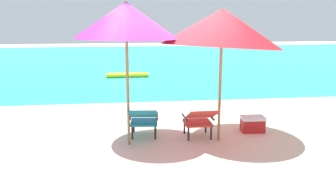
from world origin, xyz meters
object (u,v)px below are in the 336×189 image
object	(u,v)px
beach_umbrella_right	(222,28)
swim_buoy	(127,75)
lounge_chair_left	(144,119)
lounge_chair_right	(200,119)
beach_umbrella_left	(126,20)
cooler_box	(253,124)

from	to	relation	value
beach_umbrella_right	swim_buoy	bearing A→B (deg)	102.71
swim_buoy	beach_umbrella_right	size ratio (longest dim) A/B	0.51
lounge_chair_left	lounge_chair_right	xyz separation A→B (m)	(1.05, -0.17, 0.00)
beach_umbrella_left	cooler_box	world-z (taller)	beach_umbrella_left
beach_umbrella_left	beach_umbrella_right	xyz separation A→B (m)	(1.70, 0.02, -0.13)
swim_buoy	cooler_box	xyz separation A→B (m)	(2.47, -6.84, 0.06)
lounge_chair_left	beach_umbrella_right	xyz separation A→B (m)	(1.41, -0.26, 1.71)
lounge_chair_left	beach_umbrella_left	size ratio (longest dim) A/B	0.36
beach_umbrella_left	swim_buoy	bearing A→B (deg)	89.57
lounge_chair_left	beach_umbrella_right	size ratio (longest dim) A/B	0.30
lounge_chair_left	beach_umbrella_right	world-z (taller)	beach_umbrella_right
cooler_box	swim_buoy	bearing A→B (deg)	109.82
lounge_chair_right	swim_buoy	bearing A→B (deg)	100.17
lounge_chair_left	beach_umbrella_left	xyz separation A→B (m)	(-0.29, -0.28, 1.84)
beach_umbrella_left	beach_umbrella_right	distance (m)	1.70
swim_buoy	beach_umbrella_right	distance (m)	7.72
lounge_chair_left	beach_umbrella_left	world-z (taller)	beach_umbrella_left
cooler_box	beach_umbrella_right	bearing A→B (deg)	-152.47
swim_buoy	beach_umbrella_right	xyz separation A→B (m)	(1.64, -7.27, 2.02)
swim_buoy	beach_umbrella_left	bearing A→B (deg)	-90.43
swim_buoy	lounge_chair_left	world-z (taller)	lounge_chair_left
lounge_chair_left	lounge_chair_right	bearing A→B (deg)	-9.15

